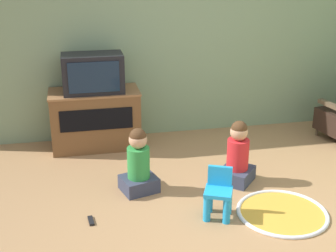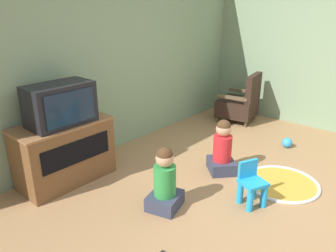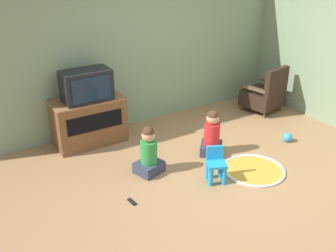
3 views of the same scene
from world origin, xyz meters
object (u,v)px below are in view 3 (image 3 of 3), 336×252
(child_watching_left, at_px, (212,135))
(black_armchair, at_px, (265,94))
(television, at_px, (87,85))
(yellow_kid_chair, at_px, (216,167))
(remote_control, at_px, (132,202))
(toy_ball, at_px, (288,137))
(tv_cabinet, at_px, (89,120))
(child_watching_center, at_px, (149,153))

(child_watching_left, bearing_deg, black_armchair, -24.96)
(television, relative_size, child_watching_left, 1.04)
(yellow_kid_chair, height_order, remote_control, yellow_kid_chair)
(television, bearing_deg, child_watching_left, -41.46)
(toy_ball, bearing_deg, tv_cabinet, 148.82)
(remote_control, bearing_deg, child_watching_center, -51.30)
(tv_cabinet, height_order, television, television)
(television, xyz_separation_m, toy_ball, (2.65, -1.57, -0.88))
(yellow_kid_chair, height_order, child_watching_center, child_watching_center)
(black_armchair, bearing_deg, tv_cabinet, -19.34)
(black_armchair, height_order, child_watching_center, black_armchair)
(tv_cabinet, distance_m, yellow_kid_chair, 2.15)
(tv_cabinet, bearing_deg, child_watching_left, -42.34)
(child_watching_left, bearing_deg, child_watching_center, 130.75)
(child_watching_left, bearing_deg, yellow_kid_chair, -171.46)
(child_watching_left, bearing_deg, television, 90.12)
(child_watching_left, distance_m, toy_ball, 1.32)
(tv_cabinet, distance_m, black_armchair, 3.25)
(black_armchair, bearing_deg, toy_ball, 52.78)
(yellow_kid_chair, xyz_separation_m, child_watching_center, (-0.64, 0.64, 0.09))
(black_armchair, bearing_deg, child_watching_left, 12.75)
(tv_cabinet, relative_size, yellow_kid_chair, 2.32)
(tv_cabinet, xyz_separation_m, child_watching_left, (1.40, -1.27, -0.08))
(toy_ball, bearing_deg, television, 149.44)
(toy_ball, bearing_deg, yellow_kid_chair, -170.10)
(tv_cabinet, distance_m, remote_control, 1.80)
(child_watching_center, distance_m, toy_ball, 2.34)
(tv_cabinet, height_order, black_armchair, black_armchair)
(television, height_order, toy_ball, television)
(yellow_kid_chair, relative_size, child_watching_center, 0.69)
(tv_cabinet, relative_size, television, 1.52)
(black_armchair, xyz_separation_m, toy_ball, (-0.56, -1.12, -0.25))
(black_armchair, height_order, remote_control, black_armchair)
(television, height_order, black_armchair, television)
(toy_ball, bearing_deg, child_watching_center, 171.45)
(tv_cabinet, xyz_separation_m, black_armchair, (3.21, -0.49, -0.05))
(tv_cabinet, xyz_separation_m, remote_control, (-0.17, -1.76, -0.36))
(toy_ball, bearing_deg, remote_control, -176.91)
(child_watching_center, bearing_deg, tv_cabinet, 89.59)
(toy_ball, relative_size, remote_control, 0.95)
(black_armchair, distance_m, toy_ball, 1.27)
(child_watching_left, relative_size, remote_control, 4.48)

